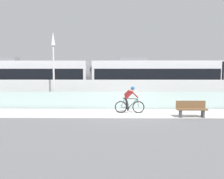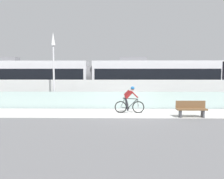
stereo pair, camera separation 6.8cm
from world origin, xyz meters
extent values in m
plane|color=slate|center=(0.00, 0.00, 0.00)|extent=(200.00, 200.00, 0.00)
cube|color=silver|center=(0.00, 0.00, 0.01)|extent=(32.00, 3.20, 0.01)
cube|color=#ADC6C1|center=(0.00, 1.85, 0.57)|extent=(32.00, 0.05, 1.13)
cube|color=silver|center=(0.00, 3.65, 0.95)|extent=(32.00, 0.36, 1.89)
cube|color=#595654|center=(0.00, 6.13, 0.00)|extent=(32.00, 0.08, 0.01)
cube|color=#595654|center=(0.00, 7.57, 0.00)|extent=(32.00, 0.08, 0.01)
cube|color=silver|center=(-8.82, 6.85, 1.90)|extent=(11.00, 2.50, 3.10)
cube|color=black|center=(-8.82, 6.85, 2.25)|extent=(10.56, 2.54, 1.04)
cube|color=#4C4C51|center=(-8.82, 6.85, 0.53)|extent=(10.78, 2.53, 0.28)
cube|color=slate|center=(-10.80, 6.85, 3.63)|extent=(2.40, 1.10, 0.36)
cube|color=#232326|center=(-5.30, 6.85, 0.36)|extent=(1.40, 1.88, 0.20)
cylinder|color=black|center=(-5.30, 6.13, 0.30)|extent=(0.60, 0.10, 0.60)
cylinder|color=black|center=(-5.30, 7.57, 0.30)|extent=(0.60, 0.10, 0.60)
cube|color=silver|center=(2.68, 6.85, 1.90)|extent=(11.00, 2.50, 3.10)
cube|color=black|center=(2.68, 6.85, 2.25)|extent=(10.56, 2.54, 1.04)
cube|color=#4C4C51|center=(2.68, 6.85, 0.53)|extent=(10.78, 2.53, 0.28)
cube|color=slate|center=(0.70, 6.85, 3.63)|extent=(2.40, 1.10, 0.36)
cube|color=#232326|center=(-0.84, 6.85, 0.36)|extent=(1.40, 1.88, 0.20)
cylinder|color=black|center=(-0.84, 6.13, 0.30)|extent=(0.60, 0.10, 0.60)
cylinder|color=black|center=(-0.84, 7.57, 0.30)|extent=(0.60, 0.10, 0.60)
cube|color=#232326|center=(6.20, 6.85, 0.36)|extent=(1.40, 1.88, 0.20)
cylinder|color=black|center=(6.20, 6.13, 0.30)|extent=(0.60, 0.10, 0.60)
cylinder|color=black|center=(6.20, 7.57, 0.30)|extent=(0.60, 0.10, 0.60)
cube|color=black|center=(8.13, 6.85, 1.90)|extent=(0.16, 2.54, 2.94)
cylinder|color=#59595B|center=(-3.07, 6.85, 1.90)|extent=(0.60, 2.30, 2.30)
torus|color=black|center=(0.55, 0.00, 0.36)|extent=(0.72, 0.06, 0.72)
cylinder|color=#99999E|center=(0.55, 0.00, 0.36)|extent=(0.07, 0.10, 0.07)
torus|color=black|center=(-0.50, 0.00, 0.36)|extent=(0.72, 0.06, 0.72)
cylinder|color=#99999E|center=(-0.50, 0.00, 0.36)|extent=(0.07, 0.10, 0.07)
cylinder|color=black|center=(0.21, 0.00, 0.57)|extent=(0.60, 0.04, 0.58)
cylinder|color=black|center=(-0.17, 0.00, 0.59)|extent=(0.22, 0.04, 0.59)
cylinder|color=black|center=(0.12, 0.00, 0.86)|extent=(0.76, 0.04, 0.07)
cylinder|color=black|center=(-0.29, 0.00, 0.33)|extent=(0.43, 0.03, 0.09)
cylinder|color=black|center=(-0.38, 0.00, 0.62)|extent=(0.27, 0.02, 0.53)
cylinder|color=black|center=(0.52, 0.00, 0.60)|extent=(0.08, 0.03, 0.49)
cube|color=black|center=(-0.26, 0.00, 0.90)|extent=(0.24, 0.10, 0.05)
cylinder|color=black|center=(0.50, 0.00, 0.95)|extent=(0.03, 0.58, 0.03)
cylinder|color=#262628|center=(-0.08, 0.00, 0.30)|extent=(0.18, 0.02, 0.18)
cube|color=maroon|center=(-0.04, 0.00, 1.11)|extent=(0.50, 0.28, 0.51)
cube|color=maroon|center=(-0.13, 0.00, 1.21)|extent=(0.38, 0.30, 0.38)
sphere|color=#997051|center=(0.20, 0.00, 1.46)|extent=(0.20, 0.20, 0.20)
sphere|color=#195999|center=(0.20, 0.00, 1.49)|extent=(0.23, 0.23, 0.23)
cylinder|color=maroon|center=(0.32, -0.16, 1.12)|extent=(0.41, 0.08, 0.41)
cylinder|color=maroon|center=(0.32, 0.16, 1.12)|extent=(0.41, 0.08, 0.41)
cylinder|color=black|center=(-0.15, -0.09, 0.55)|extent=(0.25, 0.11, 0.79)
cylinder|color=black|center=(-0.15, 0.09, 0.69)|extent=(0.25, 0.11, 0.52)
cylinder|color=gray|center=(-5.09, 2.15, 0.10)|extent=(0.24, 0.24, 0.20)
cylinder|color=silver|center=(-5.09, 2.15, 2.20)|extent=(0.12, 0.12, 4.20)
cone|color=white|center=(-5.09, 2.15, 4.75)|extent=(0.28, 0.28, 0.90)
cube|color=brown|center=(3.27, -1.35, 0.45)|extent=(1.60, 0.44, 0.08)
cube|color=brown|center=(3.27, -1.15, 0.69)|extent=(1.60, 0.06, 0.40)
cube|color=#4C4C51|center=(2.67, -1.35, 0.21)|extent=(0.08, 0.36, 0.41)
cube|color=#4C4C51|center=(3.87, -1.35, 0.21)|extent=(0.08, 0.36, 0.41)
camera|label=1|loc=(-0.85, -13.52, 2.36)|focal=36.54mm
camera|label=2|loc=(-0.78, -13.52, 2.36)|focal=36.54mm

